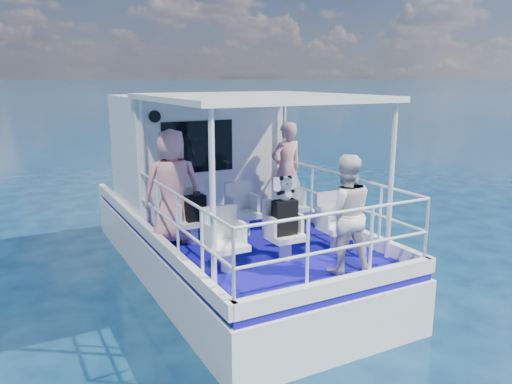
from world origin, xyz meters
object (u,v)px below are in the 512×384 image
passenger_stbd_aft (345,214)px  backpack_center (285,218)px  passenger_port_fwd (173,187)px  panda (286,188)px

passenger_stbd_aft → backpack_center: bearing=-34.0°
passenger_port_fwd → panda: size_ratio=5.24×
passenger_port_fwd → passenger_stbd_aft: passenger_port_fwd is taller
backpack_center → passenger_port_fwd: bearing=126.5°
backpack_center → panda: 0.42m
passenger_port_fwd → passenger_stbd_aft: (1.59, -2.21, -0.10)m
passenger_stbd_aft → backpack_center: passenger_stbd_aft is taller
passenger_stbd_aft → panda: size_ratio=4.64×
backpack_center → panda: size_ratio=1.45×
passenger_port_fwd → panda: passenger_port_fwd is taller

